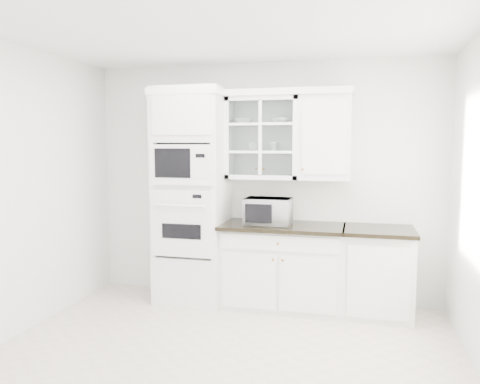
# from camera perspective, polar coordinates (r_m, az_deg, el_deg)

# --- Properties ---
(ground) EXTENTS (4.00, 3.50, 0.01)m
(ground) POSITION_cam_1_polar(r_m,az_deg,el_deg) (4.09, -2.42, -19.96)
(ground) COLOR beige
(ground) RESTS_ON ground
(room_shell) EXTENTS (4.00, 3.50, 2.70)m
(room_shell) POSITION_cam_1_polar(r_m,az_deg,el_deg) (4.09, -0.79, 5.79)
(room_shell) COLOR white
(room_shell) RESTS_ON ground
(oven_column) EXTENTS (0.76, 0.68, 2.40)m
(oven_column) POSITION_cam_1_polar(r_m,az_deg,el_deg) (5.29, -5.85, -0.51)
(oven_column) COLOR white
(oven_column) RESTS_ON ground
(base_cabinet_run) EXTENTS (1.32, 0.67, 0.92)m
(base_cabinet_run) POSITION_cam_1_polar(r_m,az_deg,el_deg) (5.20, 5.21, -8.88)
(base_cabinet_run) COLOR white
(base_cabinet_run) RESTS_ON ground
(extra_base_cabinet) EXTENTS (0.72, 0.67, 0.92)m
(extra_base_cabinet) POSITION_cam_1_polar(r_m,az_deg,el_deg) (5.15, 16.42, -9.26)
(extra_base_cabinet) COLOR white
(extra_base_cabinet) RESTS_ON ground
(upper_cabinet_glass) EXTENTS (0.80, 0.33, 0.90)m
(upper_cabinet_glass) POSITION_cam_1_polar(r_m,az_deg,el_deg) (5.21, 2.86, 6.58)
(upper_cabinet_glass) COLOR white
(upper_cabinet_glass) RESTS_ON room_shell
(upper_cabinet_solid) EXTENTS (0.55, 0.33, 0.90)m
(upper_cabinet_solid) POSITION_cam_1_polar(r_m,az_deg,el_deg) (5.12, 10.33, 6.50)
(upper_cabinet_solid) COLOR white
(upper_cabinet_solid) RESTS_ON room_shell
(crown_molding) EXTENTS (2.14, 0.38, 0.07)m
(crown_molding) POSITION_cam_1_polar(r_m,az_deg,el_deg) (5.24, 1.68, 11.90)
(crown_molding) COLOR white
(crown_molding) RESTS_ON room_shell
(countertop_microwave) EXTENTS (0.50, 0.42, 0.28)m
(countertop_microwave) POSITION_cam_1_polar(r_m,az_deg,el_deg) (5.09, 3.49, -2.31)
(countertop_microwave) COLOR white
(countertop_microwave) RESTS_ON base_cabinet_run
(bowl_a) EXTENTS (0.29, 0.29, 0.06)m
(bowl_a) POSITION_cam_1_polar(r_m,az_deg,el_deg) (5.25, 0.37, 8.64)
(bowl_a) COLOR white
(bowl_a) RESTS_ON upper_cabinet_glass
(bowl_b) EXTENTS (0.24, 0.24, 0.06)m
(bowl_b) POSITION_cam_1_polar(r_m,az_deg,el_deg) (5.18, 4.88, 8.67)
(bowl_b) COLOR white
(bowl_b) RESTS_ON upper_cabinet_glass
(cup_a) EXTENTS (0.13, 0.13, 0.10)m
(cup_a) POSITION_cam_1_polar(r_m,az_deg,el_deg) (5.24, 1.66, 5.59)
(cup_a) COLOR white
(cup_a) RESTS_ON upper_cabinet_glass
(cup_b) EXTENTS (0.14, 0.14, 0.10)m
(cup_b) POSITION_cam_1_polar(r_m,az_deg,el_deg) (5.18, 4.12, 5.59)
(cup_b) COLOR white
(cup_b) RESTS_ON upper_cabinet_glass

